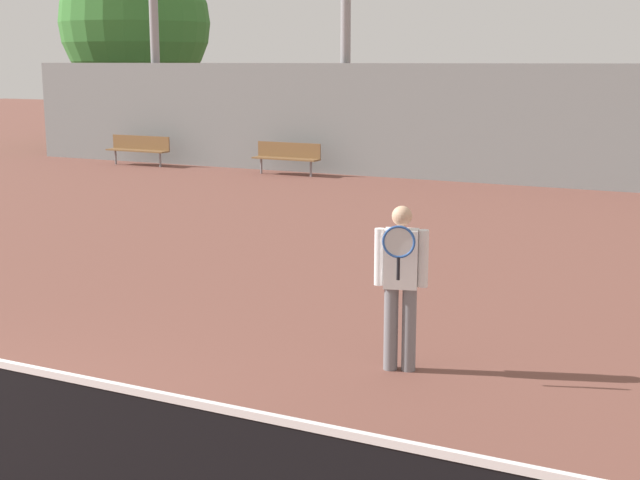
{
  "coord_description": "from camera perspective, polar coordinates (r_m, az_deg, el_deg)",
  "views": [
    {
      "loc": [
        6.02,
        -4.2,
        3.01
      ],
      "look_at": [
        1.48,
        4.87,
        0.96
      ],
      "focal_mm": 50.0,
      "sensor_mm": 36.0,
      "label": 1
    }
  ],
  "objects": [
    {
      "name": "tennis_player",
      "position": [
        8.69,
        5.19,
        -2.56
      ],
      "size": [
        0.51,
        0.46,
        1.65
      ],
      "rotation": [
        0.0,
        0.0,
        0.28
      ],
      "color": "slate",
      "rests_on": "ground_plane"
    },
    {
      "name": "bench_adjacent_court",
      "position": [
        26.69,
        -11.51,
        5.85
      ],
      "size": [
        2.03,
        0.4,
        0.86
      ],
      "color": "brown",
      "rests_on": "ground_plane"
    },
    {
      "name": "bench_by_gate",
      "position": [
        23.98,
        -2.11,
        5.46
      ],
      "size": [
        1.9,
        0.4,
        0.86
      ],
      "color": "brown",
      "rests_on": "ground_plane"
    },
    {
      "name": "back_fence",
      "position": [
        22.53,
        11.12,
        7.28
      ],
      "size": [
        29.26,
        0.06,
        2.95
      ],
      "color": "gray",
      "rests_on": "ground_plane"
    },
    {
      "name": "tree_green_broad",
      "position": [
        32.15,
        -11.75,
        13.42
      ],
      "size": [
        5.14,
        5.14,
        6.86
      ],
      "color": "brown",
      "rests_on": "ground_plane"
    }
  ]
}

